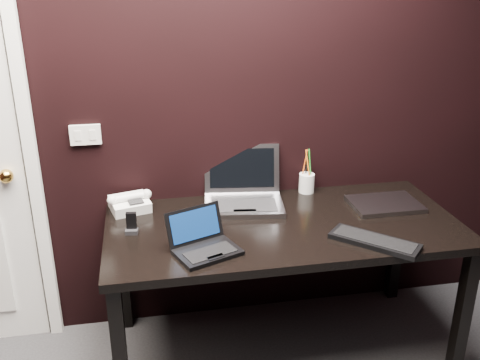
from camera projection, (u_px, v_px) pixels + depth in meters
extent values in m
plane|color=black|center=(209.00, 93.00, 2.69)|extent=(4.00, 0.00, 4.00)
cube|color=white|center=(31.00, 157.00, 2.61)|extent=(0.06, 0.05, 2.11)
sphere|color=gold|center=(6.00, 176.00, 2.58)|extent=(0.07, 0.07, 0.07)
cube|color=silver|center=(85.00, 135.00, 2.64)|extent=(0.15, 0.02, 0.10)
cube|color=silver|center=(78.00, 136.00, 2.62)|extent=(0.03, 0.01, 0.05)
cube|color=silver|center=(93.00, 135.00, 2.63)|extent=(0.03, 0.01, 0.05)
cube|color=black|center=(284.00, 227.00, 2.59)|extent=(1.70, 0.80, 0.04)
cube|color=black|center=(120.00, 357.00, 2.27)|extent=(0.06, 0.06, 0.70)
cube|color=black|center=(463.00, 315.00, 2.54)|extent=(0.06, 0.06, 0.70)
cube|color=black|center=(123.00, 271.00, 2.91)|extent=(0.06, 0.06, 0.70)
cube|color=black|center=(396.00, 245.00, 3.18)|extent=(0.06, 0.06, 0.70)
cube|color=black|center=(208.00, 252.00, 2.30)|extent=(0.31, 0.27, 0.02)
cube|color=black|center=(210.00, 252.00, 2.27)|extent=(0.24, 0.17, 0.00)
cube|color=black|center=(216.00, 257.00, 2.24)|extent=(0.08, 0.05, 0.00)
cube|color=black|center=(194.00, 224.00, 2.36)|extent=(0.27, 0.15, 0.15)
cube|color=#091D44|center=(195.00, 225.00, 2.35)|extent=(0.23, 0.12, 0.12)
cube|color=#96969B|center=(244.00, 205.00, 2.74)|extent=(0.43, 0.34, 0.03)
cube|color=black|center=(244.00, 205.00, 2.70)|extent=(0.35, 0.20, 0.00)
cube|color=#98979C|center=(245.00, 211.00, 2.63)|extent=(0.12, 0.06, 0.00)
cube|color=#97969B|center=(242.00, 168.00, 2.85)|extent=(0.41, 0.13, 0.25)
cube|color=black|center=(242.00, 168.00, 2.85)|extent=(0.35, 0.10, 0.20)
cube|color=black|center=(374.00, 241.00, 2.38)|extent=(0.38, 0.37, 0.02)
cube|color=black|center=(375.00, 239.00, 2.38)|extent=(0.33, 0.32, 0.00)
cube|color=gray|center=(385.00, 204.00, 2.76)|extent=(0.35, 0.25, 0.02)
cube|color=white|center=(130.00, 205.00, 2.70)|extent=(0.22, 0.21, 0.08)
cylinder|color=white|center=(130.00, 197.00, 2.68)|extent=(0.18, 0.08, 0.04)
sphere|color=white|center=(112.00, 200.00, 2.64)|extent=(0.06, 0.06, 0.05)
sphere|color=silver|center=(147.00, 194.00, 2.71)|extent=(0.06, 0.06, 0.05)
cube|color=black|center=(136.00, 201.00, 2.66)|extent=(0.08, 0.07, 0.01)
cube|color=black|center=(132.00, 222.00, 2.47)|extent=(0.05, 0.03, 0.10)
cube|color=black|center=(132.00, 231.00, 2.47)|extent=(0.06, 0.05, 0.02)
cylinder|color=silver|center=(307.00, 183.00, 2.92)|extent=(0.11, 0.11, 0.10)
cylinder|color=#CA4D13|center=(305.00, 163.00, 2.88)|extent=(0.03, 0.03, 0.16)
cylinder|color=#258826|center=(310.00, 163.00, 2.88)|extent=(0.02, 0.02, 0.16)
cylinder|color=black|center=(307.00, 162.00, 2.89)|extent=(0.02, 0.02, 0.16)
cylinder|color=orange|center=(308.00, 164.00, 2.87)|extent=(0.03, 0.03, 0.16)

